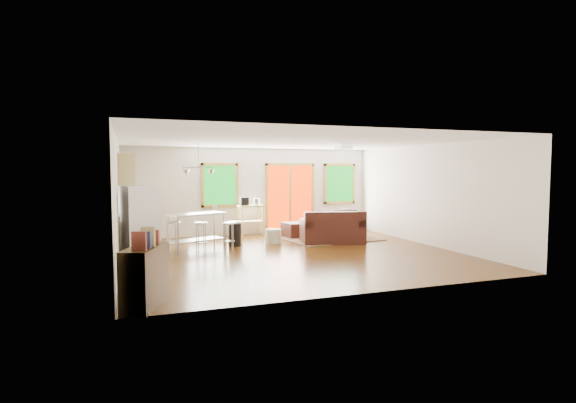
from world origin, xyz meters
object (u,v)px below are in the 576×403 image
object	(u,v)px
armchair	(337,220)
coffee_table	(331,229)
rug	(330,239)
kitchen_cart	(250,209)
island	(197,225)
refrigerator	(141,224)
ottoman	(295,230)
loveseat	(332,230)

from	to	relation	value
armchair	coffee_table	bearing A→B (deg)	43.01
rug	kitchen_cart	xyz separation A→B (m)	(-1.96, 1.38, 0.77)
rug	armchair	distance (m)	1.11
island	rug	bearing A→B (deg)	6.27
coffee_table	refrigerator	world-z (taller)	refrigerator
coffee_table	refrigerator	distance (m)	5.34
island	armchair	bearing A→B (deg)	15.83
coffee_table	armchair	world-z (taller)	armchair
armchair	ottoman	distance (m)	1.44
loveseat	island	distance (m)	3.55
loveseat	armchair	world-z (taller)	armchair
coffee_table	refrigerator	size ratio (longest dim) A/B	0.59
armchair	refrigerator	world-z (taller)	refrigerator
refrigerator	kitchen_cart	bearing A→B (deg)	27.10
loveseat	refrigerator	world-z (taller)	refrigerator
island	ottoman	bearing A→B (deg)	19.73
armchair	kitchen_cart	bearing A→B (deg)	-24.21
loveseat	coffee_table	world-z (taller)	loveseat
loveseat	island	xyz separation A→B (m)	(-3.53, 0.24, 0.27)
refrigerator	island	bearing A→B (deg)	25.34
refrigerator	island	xyz separation A→B (m)	(1.34, 1.20, -0.20)
armchair	ottoman	world-z (taller)	armchair
coffee_table	kitchen_cart	xyz separation A→B (m)	(-1.95, 1.45, 0.48)
armchair	refrigerator	distance (m)	6.22
loveseat	ottoman	world-z (taller)	loveseat
loveseat	island	size ratio (longest dim) A/B	1.18
coffee_table	armchair	xyz separation A→B (m)	(0.63, 0.90, 0.13)
coffee_table	island	distance (m)	3.78
rug	loveseat	xyz separation A→B (m)	(-0.23, -0.65, 0.33)
kitchen_cart	ottoman	bearing A→B (deg)	-32.21
coffee_table	island	xyz separation A→B (m)	(-3.75, -0.34, 0.31)
refrigerator	rug	bearing A→B (deg)	0.96
kitchen_cart	refrigerator	bearing A→B (deg)	-136.29
rug	loveseat	size ratio (longest dim) A/B	1.41
coffee_table	kitchen_cart	bearing A→B (deg)	143.35
ottoman	refrigerator	size ratio (longest dim) A/B	0.39
loveseat	armchair	bearing A→B (deg)	72.63
kitchen_cart	island	bearing A→B (deg)	-135.05
loveseat	refrigerator	xyz separation A→B (m)	(-4.87, -0.96, 0.47)
armchair	ottoman	size ratio (longest dim) A/B	1.37
ottoman	island	distance (m)	3.17
armchair	refrigerator	size ratio (longest dim) A/B	0.54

